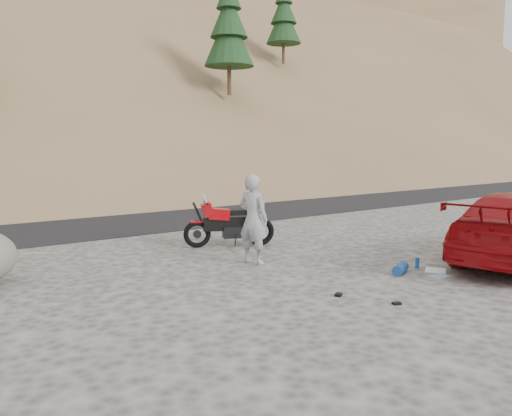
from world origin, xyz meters
The scene contains 11 objects.
ground centered at (0.00, 0.00, 0.00)m, with size 140.00×140.00×0.00m, color #464441.
road centered at (0.00, 9.00, 0.00)m, with size 120.00×7.00×0.05m, color black.
motorcycle centered at (0.27, 2.83, 0.57)m, with size 2.14×1.14×1.35m.
man centered at (-0.37, 1.11, 0.00)m, with size 0.69×0.45×1.88m, color gray.
gear_white_cloth centered at (2.20, -1.54, 0.01)m, with size 0.43×0.39×0.01m, color white.
gear_blue_mat centered at (1.45, -1.28, 0.10)m, with size 0.20×0.20×0.50m, color navy.
gear_bottle centered at (2.07, -1.20, 0.11)m, with size 0.08×0.08×0.22m, color navy.
gear_funnel centered at (3.51, -1.26, 0.08)m, with size 0.13×0.13×0.16m, color red.
gear_glove_a centered at (-0.14, -2.45, 0.02)m, with size 0.13×0.09×0.04m, color black.
gear_glove_b centered at (-0.56, -1.60, 0.02)m, with size 0.13×0.10×0.04m, color black.
gear_blue_cloth centered at (1.88, -1.86, 0.01)m, with size 0.34×0.25×0.01m, color #86A9CF.
Camera 1 is at (-6.34, -7.29, 2.49)m, focal length 35.00 mm.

